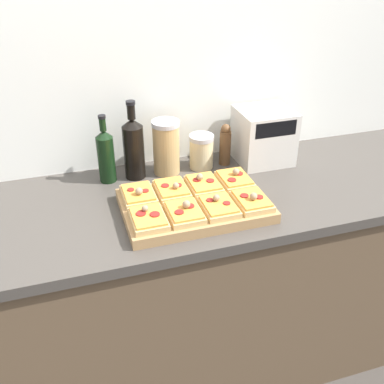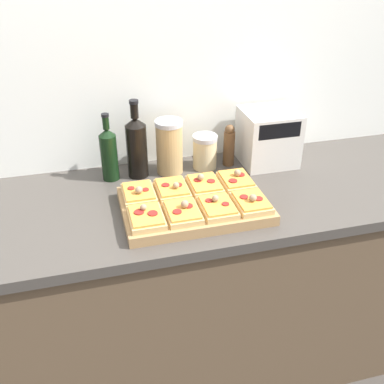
{
  "view_description": "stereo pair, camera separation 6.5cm",
  "coord_description": "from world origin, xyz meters",
  "px_view_note": "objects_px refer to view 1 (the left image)",
  "views": [
    {
      "loc": [
        -0.37,
        -1.06,
        1.78
      ],
      "look_at": [
        0.04,
        0.25,
        0.96
      ],
      "focal_mm": 42.0,
      "sensor_mm": 36.0,
      "label": 1
    },
    {
      "loc": [
        -0.31,
        -1.08,
        1.78
      ],
      "look_at": [
        0.04,
        0.25,
        0.96
      ],
      "focal_mm": 42.0,
      "sensor_mm": 36.0,
      "label": 2
    }
  ],
  "objects_px": {
    "olive_oil_bottle": "(106,155)",
    "grain_jar_short": "(201,151)",
    "toaster_oven": "(264,136)",
    "wine_bottle": "(134,147)",
    "pepper_mill": "(225,145)",
    "cutting_board": "(195,206)",
    "grain_jar_tall": "(166,147)"
  },
  "relations": [
    {
      "from": "olive_oil_bottle",
      "to": "grain_jar_short",
      "type": "relative_size",
      "value": 1.91
    },
    {
      "from": "olive_oil_bottle",
      "to": "toaster_oven",
      "type": "distance_m",
      "value": 0.66
    },
    {
      "from": "wine_bottle",
      "to": "toaster_oven",
      "type": "distance_m",
      "value": 0.55
    },
    {
      "from": "olive_oil_bottle",
      "to": "pepper_mill",
      "type": "bearing_deg",
      "value": 0.0
    },
    {
      "from": "pepper_mill",
      "to": "olive_oil_bottle",
      "type": "bearing_deg",
      "value": -180.0
    },
    {
      "from": "cutting_board",
      "to": "wine_bottle",
      "type": "bearing_deg",
      "value": 116.0
    },
    {
      "from": "cutting_board",
      "to": "grain_jar_short",
      "type": "height_order",
      "value": "grain_jar_short"
    },
    {
      "from": "cutting_board",
      "to": "grain_jar_short",
      "type": "xyz_separation_m",
      "value": [
        0.13,
        0.31,
        0.05
      ]
    },
    {
      "from": "grain_jar_tall",
      "to": "toaster_oven",
      "type": "relative_size",
      "value": 0.91
    },
    {
      "from": "toaster_oven",
      "to": "olive_oil_bottle",
      "type": "bearing_deg",
      "value": 178.61
    },
    {
      "from": "olive_oil_bottle",
      "to": "toaster_oven",
      "type": "height_order",
      "value": "olive_oil_bottle"
    },
    {
      "from": "grain_jar_tall",
      "to": "grain_jar_short",
      "type": "distance_m",
      "value": 0.15
    },
    {
      "from": "cutting_board",
      "to": "grain_jar_tall",
      "type": "distance_m",
      "value": 0.32
    },
    {
      "from": "wine_bottle",
      "to": "grain_jar_tall",
      "type": "distance_m",
      "value": 0.13
    },
    {
      "from": "grain_jar_short",
      "to": "toaster_oven",
      "type": "xyz_separation_m",
      "value": [
        0.27,
        -0.02,
        0.04
      ]
    },
    {
      "from": "grain_jar_tall",
      "to": "pepper_mill",
      "type": "distance_m",
      "value": 0.25
    },
    {
      "from": "wine_bottle",
      "to": "pepper_mill",
      "type": "bearing_deg",
      "value": 0.0
    },
    {
      "from": "pepper_mill",
      "to": "wine_bottle",
      "type": "bearing_deg",
      "value": 180.0
    },
    {
      "from": "grain_jar_short",
      "to": "olive_oil_bottle",
      "type": "bearing_deg",
      "value": -180.0
    },
    {
      "from": "wine_bottle",
      "to": "grain_jar_tall",
      "type": "bearing_deg",
      "value": 0.0
    },
    {
      "from": "olive_oil_bottle",
      "to": "grain_jar_short",
      "type": "bearing_deg",
      "value": 0.0
    },
    {
      "from": "grain_jar_short",
      "to": "pepper_mill",
      "type": "height_order",
      "value": "pepper_mill"
    },
    {
      "from": "grain_jar_tall",
      "to": "toaster_oven",
      "type": "bearing_deg",
      "value": -2.18
    },
    {
      "from": "wine_bottle",
      "to": "pepper_mill",
      "type": "distance_m",
      "value": 0.39
    },
    {
      "from": "olive_oil_bottle",
      "to": "wine_bottle",
      "type": "height_order",
      "value": "wine_bottle"
    },
    {
      "from": "toaster_oven",
      "to": "pepper_mill",
      "type": "bearing_deg",
      "value": 174.5
    },
    {
      "from": "olive_oil_bottle",
      "to": "pepper_mill",
      "type": "relative_size",
      "value": 1.53
    },
    {
      "from": "olive_oil_bottle",
      "to": "toaster_oven",
      "type": "relative_size",
      "value": 1.11
    },
    {
      "from": "olive_oil_bottle",
      "to": "wine_bottle",
      "type": "relative_size",
      "value": 0.86
    },
    {
      "from": "olive_oil_bottle",
      "to": "grain_jar_tall",
      "type": "relative_size",
      "value": 1.23
    },
    {
      "from": "wine_bottle",
      "to": "grain_jar_tall",
      "type": "relative_size",
      "value": 1.42
    },
    {
      "from": "wine_bottle",
      "to": "cutting_board",
      "type": "bearing_deg",
      "value": -64.0
    }
  ]
}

